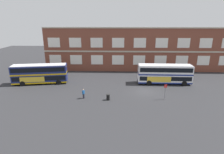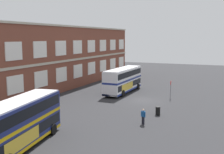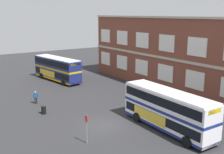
% 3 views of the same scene
% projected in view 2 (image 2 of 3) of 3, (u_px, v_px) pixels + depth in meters
% --- Properties ---
extents(ground_plane, '(120.00, 120.00, 0.00)m').
position_uv_depth(ground_plane, '(129.00, 99.00, 42.39)').
color(ground_plane, '#2B2B2D').
extents(brick_terminal_building, '(54.06, 8.19, 11.24)m').
position_uv_depth(brick_terminal_building, '(50.00, 58.00, 50.55)').
color(brick_terminal_building, brown).
rests_on(brick_terminal_building, ground).
extents(double_decker_near, '(11.27, 4.32, 4.07)m').
position_uv_depth(double_decker_near, '(18.00, 124.00, 23.26)').
color(double_decker_near, navy).
rests_on(double_decker_near, ground).
extents(double_decker_middle, '(11.04, 3.00, 4.07)m').
position_uv_depth(double_decker_middle, '(123.00, 80.00, 47.29)').
color(double_decker_middle, silver).
rests_on(double_decker_middle, ground).
extents(waiting_passenger, '(0.40, 0.61, 1.70)m').
position_uv_depth(waiting_passenger, '(143.00, 116.00, 29.99)').
color(waiting_passenger, black).
rests_on(waiting_passenger, ground).
extents(bus_stand_flag, '(0.44, 0.10, 2.70)m').
position_uv_depth(bus_stand_flag, '(171.00, 88.00, 42.45)').
color(bus_stand_flag, slate).
rests_on(bus_stand_flag, ground).
extents(station_litter_bin, '(0.60, 0.60, 1.03)m').
position_uv_depth(station_litter_bin, '(158.00, 111.00, 33.70)').
color(station_litter_bin, black).
rests_on(station_litter_bin, ground).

